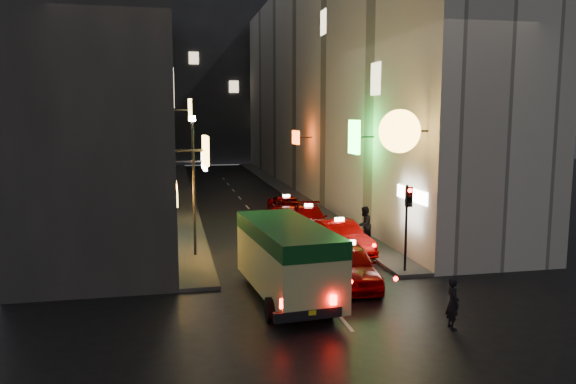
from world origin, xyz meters
TOP-DOWN VIEW (x-y plane):
  - ground at (0.00, 0.00)m, footprint 120.00×120.00m
  - building_left at (-8.00, 33.99)m, footprint 7.55×52.00m
  - building_right at (8.00, 33.99)m, footprint 8.07×52.00m
  - building_far at (0.00, 66.00)m, footprint 30.00×10.00m
  - sidewalk_left at (-4.25, 34.00)m, footprint 1.50×52.00m
  - sidewalk_right at (4.25, 34.00)m, footprint 1.50×52.00m
  - minibus at (-1.32, 6.50)m, footprint 2.76×6.40m
  - taxi_near at (1.36, 7.73)m, footprint 2.85×5.86m
  - taxi_second at (2.42, 12.53)m, footprint 3.14×5.84m
  - taxi_third at (2.17, 17.45)m, footprint 2.91×5.44m
  - taxi_far at (1.91, 22.25)m, footprint 2.21×4.73m
  - pedestrian_crossing at (3.02, 2.85)m, footprint 0.42×0.62m
  - pedestrian_sidewalk at (4.06, 13.70)m, footprint 0.90×0.87m
  - traffic_light at (4.00, 8.47)m, footprint 0.26×0.43m
  - lamp_post at (-4.20, 13.00)m, footprint 0.28×0.28m

SIDE VIEW (x-z plane):
  - ground at x=0.00m, z-range 0.00..0.00m
  - sidewalk_left at x=-4.25m, z-range 0.00..0.15m
  - sidewalk_right at x=4.25m, z-range 0.00..0.15m
  - taxi_far at x=1.91m, z-range -0.08..1.55m
  - taxi_third at x=2.17m, z-range -0.08..1.73m
  - taxi_second at x=2.42m, z-range -0.08..1.85m
  - pedestrian_crossing at x=3.02m, z-range 0.00..1.79m
  - taxi_near at x=1.36m, z-range -0.08..1.89m
  - pedestrian_sidewalk at x=4.06m, z-range 0.15..2.20m
  - minibus at x=-1.32m, z-range 0.35..3.03m
  - traffic_light at x=4.00m, z-range 0.94..4.44m
  - lamp_post at x=-4.20m, z-range 0.61..6.84m
  - building_left at x=-8.00m, z-range 0.00..18.00m
  - building_right at x=8.00m, z-range 0.00..18.00m
  - building_far at x=0.00m, z-range 0.00..22.00m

